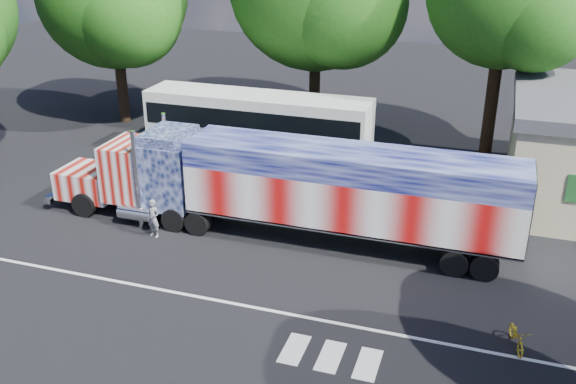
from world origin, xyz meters
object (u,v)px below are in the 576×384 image
(semi_truck, at_px, (290,186))
(woman, at_px, (153,218))
(coach_bus, at_px, (258,126))
(bicycle, at_px, (517,336))

(semi_truck, xyz_separation_m, woman, (-5.55, -1.91, -1.47))
(semi_truck, relative_size, woman, 12.44)
(coach_bus, bearing_deg, woman, -94.55)
(semi_truck, xyz_separation_m, bicycle, (9.36, -5.13, -1.92))
(bicycle, bearing_deg, coach_bus, 121.10)
(woman, bearing_deg, semi_truck, 31.02)
(coach_bus, bearing_deg, bicycle, -44.17)
(coach_bus, xyz_separation_m, woman, (-0.83, -10.45, -1.07))
(woman, relative_size, bicycle, 1.10)
(coach_bus, distance_m, woman, 10.54)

